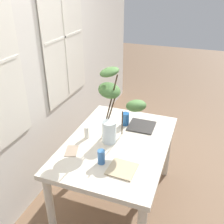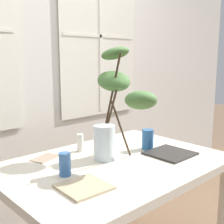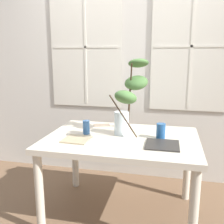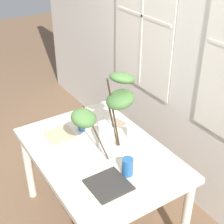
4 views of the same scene
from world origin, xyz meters
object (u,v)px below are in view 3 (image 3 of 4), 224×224
at_px(dining_table, 122,147).
at_px(plate_square_left, 77,139).
at_px(pillar_candle, 125,122).
at_px(drinking_glass_blue_left, 86,127).
at_px(vase_with_branches, 130,97).
at_px(plate_square_right, 162,145).
at_px(drinking_glass_blue_right, 161,131).

bearing_deg(dining_table, plate_square_left, -155.52).
bearing_deg(plate_square_left, pillar_candle, 54.94).
height_order(dining_table, drinking_glass_blue_left, drinking_glass_blue_left).
height_order(drinking_glass_blue_left, plate_square_left, drinking_glass_blue_left).
xyz_separation_m(vase_with_branches, drinking_glass_blue_left, (-0.39, -0.02, -0.29)).
relative_size(dining_table, plate_square_right, 5.01).
bearing_deg(plate_square_right, pillar_candle, 131.09).
distance_m(dining_table, plate_square_left, 0.40).
bearing_deg(plate_square_right, dining_table, 158.65).
bearing_deg(drinking_glass_blue_left, pillar_candle, 42.20).
relative_size(drinking_glass_blue_right, plate_square_left, 0.61).
relative_size(plate_square_left, plate_square_right, 0.83).
relative_size(drinking_glass_blue_left, drinking_glass_blue_right, 0.92).
bearing_deg(drinking_glass_blue_right, pillar_candle, 143.26).
bearing_deg(drinking_glass_blue_left, vase_with_branches, 2.99).
bearing_deg(pillar_candle, dining_table, -84.42).
xyz_separation_m(plate_square_right, pillar_candle, (-0.38, 0.44, 0.05)).
height_order(drinking_glass_blue_left, drinking_glass_blue_right, drinking_glass_blue_right).
height_order(drinking_glass_blue_right, pillar_candle, drinking_glass_blue_right).
bearing_deg(pillar_candle, vase_with_branches, -71.27).
bearing_deg(plate_square_right, drinking_glass_blue_right, 97.33).
relative_size(plate_square_left, pillar_candle, 1.71).
bearing_deg(plate_square_right, drinking_glass_blue_left, 166.49).
height_order(vase_with_branches, pillar_candle, vase_with_branches).
distance_m(plate_square_left, pillar_candle, 0.57).
bearing_deg(vase_with_branches, pillar_candle, 108.73).
distance_m(drinking_glass_blue_left, plate_square_right, 0.71).
bearing_deg(plate_square_left, vase_with_branches, 26.87).
bearing_deg(vase_with_branches, plate_square_right, -31.94).
height_order(dining_table, plate_square_right, plate_square_right).
relative_size(dining_table, pillar_candle, 10.29).
bearing_deg(drinking_glass_blue_right, plate_square_right, -82.67).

